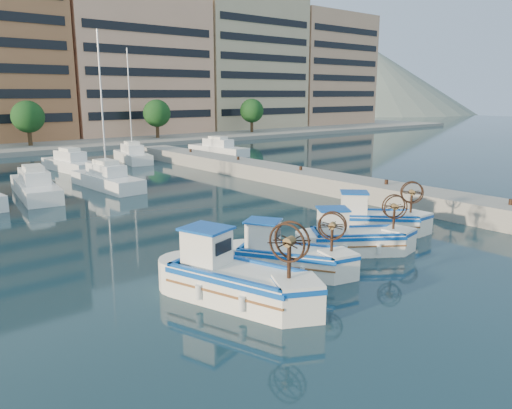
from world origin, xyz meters
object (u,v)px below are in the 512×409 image
at_px(fishing_boat_a, 234,277).
at_px(fishing_boat_d, 373,219).
at_px(fishing_boat_c, 354,237).
at_px(fishing_boat_b, 286,255).

bearing_deg(fishing_boat_a, fishing_boat_d, -5.42).
bearing_deg(fishing_boat_d, fishing_boat_a, 147.05).
distance_m(fishing_boat_c, fishing_boat_d, 3.72).
relative_size(fishing_boat_c, fishing_boat_d, 1.03).
distance_m(fishing_boat_a, fishing_boat_d, 11.00).
relative_size(fishing_boat_b, fishing_boat_c, 1.01).
bearing_deg(fishing_boat_d, fishing_boat_c, 158.83).
distance_m(fishing_boat_b, fishing_boat_c, 4.05).
xyz_separation_m(fishing_boat_b, fishing_boat_d, (7.44, 1.48, 0.02)).
bearing_deg(fishing_boat_c, fishing_boat_b, 123.43).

